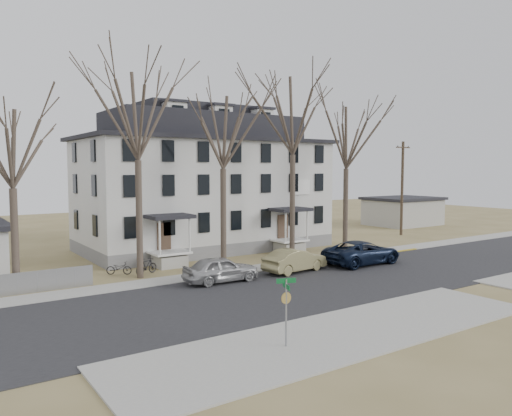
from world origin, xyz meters
TOP-DOWN VIEW (x-y plane):
  - ground at (0.00, 0.00)m, footprint 120.00×120.00m
  - main_road at (0.00, 2.00)m, footprint 120.00×10.00m
  - far_sidewalk at (0.00, 8.00)m, footprint 120.00×2.00m
  - near_sidewalk_left at (-8.00, -5.00)m, footprint 20.00×5.00m
  - yellow_curb at (5.00, 7.10)m, footprint 14.00×0.25m
  - boarding_house at (-2.00, 17.95)m, footprint 20.80×12.36m
  - distant_building at (26.00, 20.00)m, footprint 8.50×6.50m
  - tree_far_left at (-11.00, 9.80)m, footprint 8.40×8.40m
  - tree_mid_left at (-5.00, 9.80)m, footprint 7.80×7.80m
  - tree_center at (1.00, 9.80)m, footprint 9.00×9.00m
  - tree_mid_right at (6.50, 9.80)m, footprint 7.80×7.80m
  - tree_bungalow at (-18.00, 9.80)m, footprint 6.60×6.60m
  - utility_pole_far at (18.50, 14.00)m, footprint 2.00×0.28m
  - car_silver at (-7.50, 5.86)m, footprint 4.63×2.02m
  - car_tan at (-2.00, 5.72)m, footprint 4.77×2.18m
  - car_navy at (3.59, 5.11)m, footprint 5.98×2.80m
  - bicycle_left at (-11.84, 11.29)m, footprint 1.65×1.34m
  - bicycle_right at (-10.35, 10.40)m, footprint 1.79×1.07m
  - street_sign at (-10.94, -4.93)m, footprint 0.76×0.76m

SIDE VIEW (x-z plane):
  - ground at x=0.00m, z-range 0.00..0.00m
  - main_road at x=0.00m, z-range -0.02..0.02m
  - far_sidewalk at x=0.00m, z-range -0.04..0.04m
  - near_sidewalk_left at x=-8.00m, z-range -0.04..0.04m
  - yellow_curb at x=5.00m, z-range -0.03..0.03m
  - bicycle_left at x=-11.84m, z-range 0.00..0.84m
  - bicycle_right at x=-10.35m, z-range 0.00..1.04m
  - car_tan at x=-2.00m, z-range 0.00..1.52m
  - car_silver at x=-7.50m, z-range 0.00..1.55m
  - car_navy at x=3.59m, z-range 0.00..1.66m
  - distant_building at x=26.00m, z-range 0.00..3.35m
  - street_sign at x=-10.94m, z-range 0.43..3.11m
  - utility_pole_far at x=18.50m, z-range 0.15..9.65m
  - boarding_house at x=-2.00m, z-range -0.65..11.40m
  - tree_bungalow at x=-18.00m, z-range 2.73..13.51m
  - tree_mid_left at x=-5.00m, z-range 3.23..15.97m
  - tree_mid_right at x=6.50m, z-range 3.23..15.97m
  - tree_far_left at x=-11.00m, z-range 3.48..17.20m
  - tree_center at x=1.00m, z-range 3.73..18.43m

